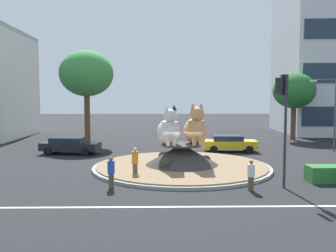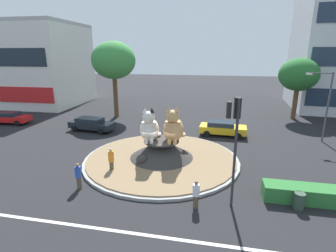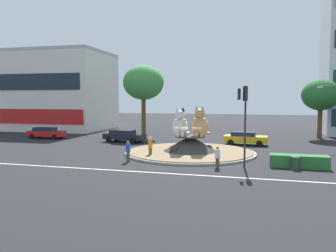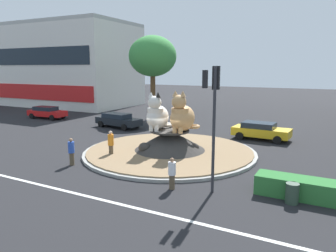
{
  "view_description": "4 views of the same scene",
  "coord_description": "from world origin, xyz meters",
  "px_view_note": "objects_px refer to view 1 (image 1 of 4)",
  "views": [
    {
      "loc": [
        -1.31,
        -23.35,
        4.67
      ],
      "look_at": [
        -0.89,
        0.97,
        2.74
      ],
      "focal_mm": 38.18,
      "sensor_mm": 36.0,
      "label": 1
    },
    {
      "loc": [
        4.08,
        -17.8,
        7.9
      ],
      "look_at": [
        0.5,
        -0.0,
        2.75
      ],
      "focal_mm": 27.47,
      "sensor_mm": 36.0,
      "label": 2
    },
    {
      "loc": [
        5.99,
        -29.81,
        4.96
      ],
      "look_at": [
        -2.3,
        0.87,
        2.39
      ],
      "focal_mm": 36.27,
      "sensor_mm": 36.0,
      "label": 3
    },
    {
      "loc": [
        9.87,
        -18.77,
        5.76
      ],
      "look_at": [
        0.21,
        -0.65,
        2.02
      ],
      "focal_mm": 34.12,
      "sensor_mm": 36.0,
      "label": 4
    }
  ],
  "objects_px": {
    "cat_statue_white": "(169,130)",
    "traffic_light_mast": "(284,106)",
    "pedestrian_blue_shirt": "(111,172)",
    "hatchback_near_shophouse": "(230,143)",
    "broadleaf_tree_behind_island": "(294,91)",
    "pedestrian_white_shirt": "(251,175)",
    "second_tree_near_tower": "(86,74)",
    "pedestrian_orange_shirt": "(135,162)",
    "cat_statue_calico": "(196,129)",
    "streetlight_arm": "(332,109)",
    "sedan_on_far_lane": "(70,145)"
  },
  "relations": [
    {
      "from": "pedestrian_orange_shirt",
      "to": "hatchback_near_shophouse",
      "type": "bearing_deg",
      "value": 101.46
    },
    {
      "from": "pedestrian_blue_shirt",
      "to": "hatchback_near_shophouse",
      "type": "bearing_deg",
      "value": 95.01
    },
    {
      "from": "traffic_light_mast",
      "to": "second_tree_near_tower",
      "type": "distance_m",
      "value": 22.67
    },
    {
      "from": "broadleaf_tree_behind_island",
      "to": "streetlight_arm",
      "type": "distance_m",
      "value": 8.88
    },
    {
      "from": "pedestrian_white_shirt",
      "to": "pedestrian_blue_shirt",
      "type": "bearing_deg",
      "value": 90.48
    },
    {
      "from": "traffic_light_mast",
      "to": "streetlight_arm",
      "type": "height_order",
      "value": "streetlight_arm"
    },
    {
      "from": "cat_statue_white",
      "to": "pedestrian_blue_shirt",
      "type": "distance_m",
      "value": 6.09
    },
    {
      "from": "broadleaf_tree_behind_island",
      "to": "pedestrian_blue_shirt",
      "type": "height_order",
      "value": "broadleaf_tree_behind_island"
    },
    {
      "from": "hatchback_near_shophouse",
      "to": "pedestrian_blue_shirt",
      "type": "bearing_deg",
      "value": -121.3
    },
    {
      "from": "cat_statue_calico",
      "to": "sedan_on_far_lane",
      "type": "bearing_deg",
      "value": -126.05
    },
    {
      "from": "cat_statue_white",
      "to": "traffic_light_mast",
      "type": "relative_size",
      "value": 0.47
    },
    {
      "from": "second_tree_near_tower",
      "to": "pedestrian_white_shirt",
      "type": "relative_size",
      "value": 6.0
    },
    {
      "from": "pedestrian_white_shirt",
      "to": "pedestrian_orange_shirt",
      "type": "distance_m",
      "value": 6.77
    },
    {
      "from": "pedestrian_blue_shirt",
      "to": "second_tree_near_tower",
      "type": "bearing_deg",
      "value": 144.73
    },
    {
      "from": "second_tree_near_tower",
      "to": "pedestrian_blue_shirt",
      "type": "relative_size",
      "value": 5.66
    },
    {
      "from": "hatchback_near_shophouse",
      "to": "pedestrian_orange_shirt",
      "type": "bearing_deg",
      "value": -123.63
    },
    {
      "from": "traffic_light_mast",
      "to": "second_tree_near_tower",
      "type": "height_order",
      "value": "second_tree_near_tower"
    },
    {
      "from": "broadleaf_tree_behind_island",
      "to": "streetlight_arm",
      "type": "relative_size",
      "value": 1.17
    },
    {
      "from": "second_tree_near_tower",
      "to": "streetlight_arm",
      "type": "xyz_separation_m",
      "value": [
        22.24,
        -5.39,
        -3.29
      ]
    },
    {
      "from": "second_tree_near_tower",
      "to": "pedestrian_orange_shirt",
      "type": "bearing_deg",
      "value": -68.86
    },
    {
      "from": "pedestrian_orange_shirt",
      "to": "cat_statue_calico",
      "type": "bearing_deg",
      "value": 84.05
    },
    {
      "from": "pedestrian_orange_shirt",
      "to": "cat_statue_white",
      "type": "bearing_deg",
      "value": 99.5
    },
    {
      "from": "cat_statue_white",
      "to": "pedestrian_blue_shirt",
      "type": "bearing_deg",
      "value": -42.91
    },
    {
      "from": "traffic_light_mast",
      "to": "broadleaf_tree_behind_island",
      "type": "height_order",
      "value": "broadleaf_tree_behind_island"
    },
    {
      "from": "pedestrian_white_shirt",
      "to": "hatchback_near_shophouse",
      "type": "bearing_deg",
      "value": -0.75
    },
    {
      "from": "cat_statue_calico",
      "to": "sedan_on_far_lane",
      "type": "height_order",
      "value": "cat_statue_calico"
    },
    {
      "from": "broadleaf_tree_behind_island",
      "to": "second_tree_near_tower",
      "type": "bearing_deg",
      "value": -171.44
    },
    {
      "from": "pedestrian_orange_shirt",
      "to": "pedestrian_blue_shirt",
      "type": "height_order",
      "value": "pedestrian_orange_shirt"
    },
    {
      "from": "pedestrian_white_shirt",
      "to": "pedestrian_blue_shirt",
      "type": "height_order",
      "value": "pedestrian_blue_shirt"
    },
    {
      "from": "broadleaf_tree_behind_island",
      "to": "pedestrian_white_shirt",
      "type": "distance_m",
      "value": 24.43
    },
    {
      "from": "pedestrian_blue_shirt",
      "to": "streetlight_arm",
      "type": "bearing_deg",
      "value": 74.96
    },
    {
      "from": "pedestrian_orange_shirt",
      "to": "hatchback_near_shophouse",
      "type": "height_order",
      "value": "pedestrian_orange_shirt"
    },
    {
      "from": "pedestrian_white_shirt",
      "to": "sedan_on_far_lane",
      "type": "height_order",
      "value": "pedestrian_white_shirt"
    },
    {
      "from": "cat_statue_white",
      "to": "traffic_light_mast",
      "type": "xyz_separation_m",
      "value": [
        5.78,
        -4.96,
        1.67
      ]
    },
    {
      "from": "pedestrian_blue_shirt",
      "to": "hatchback_near_shophouse",
      "type": "relative_size",
      "value": 0.36
    },
    {
      "from": "sedan_on_far_lane",
      "to": "pedestrian_orange_shirt",
      "type": "bearing_deg",
      "value": -47.82
    },
    {
      "from": "sedan_on_far_lane",
      "to": "cat_statue_calico",
      "type": "bearing_deg",
      "value": -24.07
    },
    {
      "from": "cat_statue_calico",
      "to": "traffic_light_mast",
      "type": "distance_m",
      "value": 6.75
    },
    {
      "from": "cat_statue_white",
      "to": "streetlight_arm",
      "type": "relative_size",
      "value": 0.43
    },
    {
      "from": "broadleaf_tree_behind_island",
      "to": "pedestrian_white_shirt",
      "type": "bearing_deg",
      "value": -115.0
    },
    {
      "from": "second_tree_near_tower",
      "to": "pedestrian_orange_shirt",
      "type": "distance_m",
      "value": 17.58
    },
    {
      "from": "broadleaf_tree_behind_island",
      "to": "second_tree_near_tower",
      "type": "height_order",
      "value": "second_tree_near_tower"
    },
    {
      "from": "cat_statue_white",
      "to": "traffic_light_mast",
      "type": "height_order",
      "value": "traffic_light_mast"
    },
    {
      "from": "cat_statue_calico",
      "to": "hatchback_near_shophouse",
      "type": "relative_size",
      "value": 0.6
    },
    {
      "from": "second_tree_near_tower",
      "to": "pedestrian_white_shirt",
      "type": "bearing_deg",
      "value": -56.94
    },
    {
      "from": "traffic_light_mast",
      "to": "broadleaf_tree_behind_island",
      "type": "relative_size",
      "value": 0.79
    },
    {
      "from": "pedestrian_orange_shirt",
      "to": "streetlight_arm",
      "type": "bearing_deg",
      "value": 79.64
    },
    {
      "from": "sedan_on_far_lane",
      "to": "streetlight_arm",
      "type": "bearing_deg",
      "value": 10.65
    },
    {
      "from": "pedestrian_orange_shirt",
      "to": "pedestrian_blue_shirt",
      "type": "xyz_separation_m",
      "value": [
        -1.05,
        -2.43,
        -0.07
      ]
    },
    {
      "from": "broadleaf_tree_behind_island",
      "to": "sedan_on_far_lane",
      "type": "relative_size",
      "value": 1.49
    }
  ]
}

